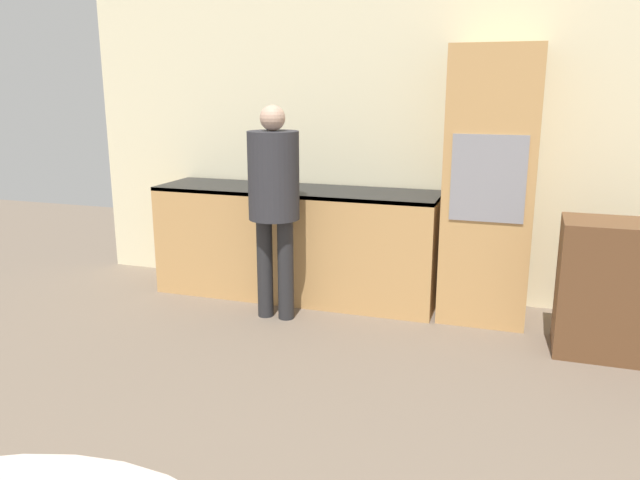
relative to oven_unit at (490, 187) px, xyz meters
name	(u,v)px	position (x,y,z in m)	size (l,w,h in m)	color
wall_back	(432,139)	(-0.49, 0.34, 0.30)	(6.07, 0.05, 2.60)	beige
kitchen_counter	(296,241)	(-1.51, -0.01, -0.53)	(2.32, 0.60, 0.90)	tan
oven_unit	(490,187)	(0.00, 0.00, 0.00)	(0.63, 0.59, 1.99)	tan
sideboard	(638,291)	(0.98, -0.46, -0.55)	(0.97, 0.45, 0.89)	brown
person_standing	(274,191)	(-1.49, -0.53, -0.02)	(0.37, 0.37, 1.58)	#262628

